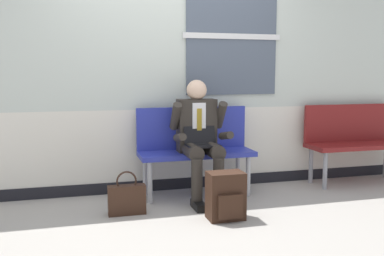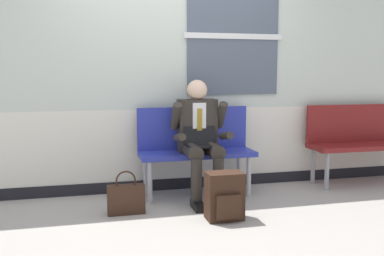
% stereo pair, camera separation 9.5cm
% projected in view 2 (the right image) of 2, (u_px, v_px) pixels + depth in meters
% --- Properties ---
extents(ground_plane, '(18.00, 18.00, 0.00)m').
position_uv_depth(ground_plane, '(182.00, 202.00, 4.34)').
color(ground_plane, '#9E9991').
extents(station_wall, '(6.06, 0.16, 2.63)m').
position_uv_depth(station_wall, '(172.00, 71.00, 4.71)').
color(station_wall, beige).
rests_on(station_wall, ground).
extents(bench_with_person, '(1.21, 0.42, 0.93)m').
position_uv_depth(bench_with_person, '(195.00, 144.00, 4.59)').
color(bench_with_person, '#28339E').
rests_on(bench_with_person, ground).
extents(bench_empty, '(1.20, 0.42, 0.92)m').
position_uv_depth(bench_empty, '(357.00, 138.00, 5.06)').
color(bench_empty, maroon).
rests_on(bench_empty, ground).
extents(person_seated, '(0.57, 0.70, 1.22)m').
position_uv_depth(person_seated, '(200.00, 137.00, 4.38)').
color(person_seated, '#2D2823').
rests_on(person_seated, ground).
extents(backpack, '(0.32, 0.25, 0.43)m').
position_uv_depth(backpack, '(225.00, 196.00, 3.80)').
color(backpack, '#331E14').
rests_on(backpack, ground).
extents(handbag, '(0.34, 0.10, 0.41)m').
position_uv_depth(handbag, '(126.00, 198.00, 3.95)').
color(handbag, '#331E14').
rests_on(handbag, ground).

